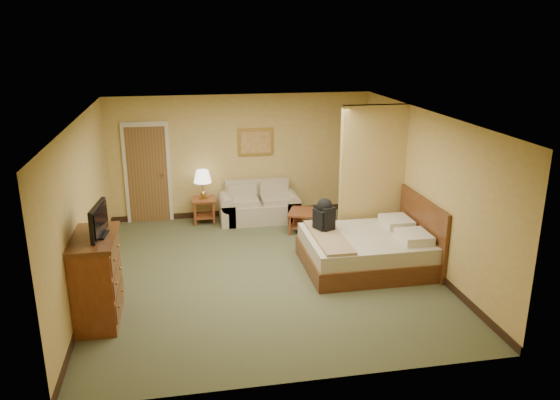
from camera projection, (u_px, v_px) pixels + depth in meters
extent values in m
plane|color=#4D5235|center=(264.00, 272.00, 9.07)|extent=(6.00, 6.00, 0.00)
plane|color=white|center=(263.00, 116.00, 8.29)|extent=(6.00, 6.00, 0.00)
cube|color=tan|center=(241.00, 156.00, 11.50)|extent=(5.50, 0.02, 2.60)
cube|color=tan|center=(83.00, 207.00, 8.20)|extent=(0.02, 6.00, 2.60)
cube|color=tan|center=(425.00, 189.00, 9.16)|extent=(0.02, 6.00, 2.60)
cube|color=tan|center=(372.00, 176.00, 9.93)|extent=(1.20, 0.15, 2.60)
cube|color=beige|center=(148.00, 172.00, 11.20)|extent=(0.94, 0.06, 2.10)
cube|color=brown|center=(148.00, 175.00, 11.20)|extent=(0.80, 0.04, 2.00)
cylinder|color=#A6833D|center=(162.00, 175.00, 11.21)|extent=(0.04, 0.12, 0.04)
cube|color=black|center=(243.00, 212.00, 11.86)|extent=(5.50, 0.02, 0.12)
cube|color=tan|center=(260.00, 212.00, 11.43)|extent=(1.36, 0.73, 0.41)
cube|color=tan|center=(257.00, 189.00, 11.60)|extent=(1.36, 0.17, 0.43)
cube|color=tan|center=(227.00, 213.00, 11.31)|extent=(0.29, 0.73, 0.46)
cube|color=tan|center=(291.00, 209.00, 11.54)|extent=(0.29, 0.73, 0.46)
cube|color=maroon|center=(203.00, 199.00, 11.26)|extent=(0.48, 0.48, 0.04)
cube|color=maroon|center=(204.00, 216.00, 11.37)|extent=(0.40, 0.40, 0.03)
cube|color=maroon|center=(195.00, 215.00, 11.13)|extent=(0.05, 0.05, 0.48)
cube|color=maroon|center=(214.00, 214.00, 11.19)|extent=(0.05, 0.05, 0.48)
cube|color=maroon|center=(194.00, 209.00, 11.48)|extent=(0.05, 0.05, 0.48)
cube|color=maroon|center=(213.00, 208.00, 11.55)|extent=(0.05, 0.05, 0.48)
cylinder|color=#A6833D|center=(203.00, 198.00, 11.25)|extent=(0.18, 0.18, 0.04)
cylinder|color=#A6833D|center=(203.00, 187.00, 11.18)|extent=(0.02, 0.02, 0.30)
cone|color=white|center=(202.00, 176.00, 11.11)|extent=(0.36, 0.36, 0.25)
cube|color=maroon|center=(306.00, 212.00, 10.80)|extent=(0.84, 0.84, 0.04)
cube|color=maroon|center=(306.00, 225.00, 10.88)|extent=(0.72, 0.72, 0.03)
cube|color=maroon|center=(295.00, 228.00, 10.55)|extent=(0.05, 0.05, 0.39)
cube|color=maroon|center=(316.00, 217.00, 11.17)|extent=(0.05, 0.05, 0.39)
cube|color=#B78E3F|center=(256.00, 142.00, 11.44)|extent=(0.75, 0.03, 0.59)
cube|color=#A96834|center=(256.00, 142.00, 11.42)|extent=(0.63, 0.02, 0.46)
cube|color=maroon|center=(97.00, 281.00, 7.43)|extent=(0.54, 1.08, 1.17)
cube|color=#4F2712|center=(92.00, 239.00, 7.24)|extent=(0.61, 1.15, 0.06)
cube|color=black|center=(100.00, 235.00, 7.25)|extent=(0.22, 0.33, 0.03)
cube|color=black|center=(98.00, 220.00, 7.19)|extent=(0.14, 0.72, 0.43)
cube|color=#4F2712|center=(367.00, 258.00, 9.24)|extent=(2.11, 1.69, 0.32)
cube|color=beige|center=(368.00, 242.00, 9.15)|extent=(2.05, 1.63, 0.25)
cube|color=#4F2712|center=(422.00, 231.00, 9.28)|extent=(0.06, 1.80, 1.16)
cube|color=silver|center=(414.00, 237.00, 8.86)|extent=(0.48, 0.58, 0.15)
cube|color=silver|center=(397.00, 222.00, 9.55)|extent=(0.48, 0.58, 0.15)
cube|color=#957751|center=(328.00, 237.00, 8.99)|extent=(0.48, 1.58, 0.05)
cube|color=black|center=(324.00, 218.00, 9.25)|extent=(0.33, 0.39, 0.45)
sphere|color=black|center=(325.00, 206.00, 9.18)|extent=(0.27, 0.27, 0.27)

